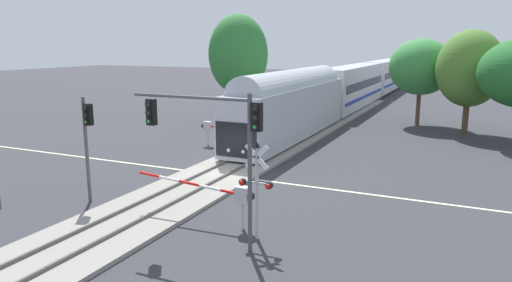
{
  "coord_description": "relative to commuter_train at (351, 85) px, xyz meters",
  "views": [
    {
      "loc": [
        12.86,
        -22.97,
        7.39
      ],
      "look_at": [
        1.86,
        0.86,
        2.0
      ],
      "focal_mm": 33.17,
      "sensor_mm": 36.0,
      "label": 1
    }
  ],
  "objects": [
    {
      "name": "commuter_train",
      "position": [
        0.0,
        0.0,
        0.0
      ],
      "size": [
        3.04,
        62.2,
        5.16
      ],
      "color": "#B2B7C1",
      "rests_on": "railway_track"
    },
    {
      "name": "elm_centre_background",
      "position": [
        8.3,
        -8.28,
        2.61
      ],
      "size": [
        5.66,
        5.66,
        7.91
      ],
      "color": "brown",
      "rests_on": "ground"
    },
    {
      "name": "crossing_gate_far",
      "position": [
        -4.14,
        -24.24,
        -1.35
      ],
      "size": [
        5.8,
        0.4,
        1.8
      ],
      "color": "#B7B7BC",
      "rests_on": "ground"
    },
    {
      "name": "traffic_signal_near_right",
      "position": [
        4.52,
        -39.47,
        1.62
      ],
      "size": [
        5.32,
        0.38,
        5.75
      ],
      "color": "#4C4C51",
      "rests_on": "ground"
    },
    {
      "name": "railway_track",
      "position": [
        -0.0,
        -30.97,
        -2.65
      ],
      "size": [
        4.4,
        80.0,
        0.32
      ],
      "color": "gray",
      "rests_on": "ground"
    },
    {
      "name": "ground_plane",
      "position": [
        -0.0,
        -30.97,
        -2.74
      ],
      "size": [
        220.0,
        220.0,
        0.0
      ],
      "primitive_type": "plane",
      "color": "#333338"
    },
    {
      "name": "oak_far_right",
      "position": [
        12.4,
        -11.12,
        2.68
      ],
      "size": [
        5.32,
        5.32,
        8.6
      ],
      "color": "brown",
      "rests_on": "ground"
    },
    {
      "name": "road_centre_stripe",
      "position": [
        -0.0,
        -30.97,
        -2.74
      ],
      "size": [
        44.0,
        0.2,
        0.01
      ],
      "color": "beige",
      "rests_on": "ground"
    },
    {
      "name": "crossing_gate_near",
      "position": [
        4.18,
        -37.7,
        -1.31
      ],
      "size": [
        5.63,
        0.4,
        1.87
      ],
      "color": "#B7B7BC",
      "rests_on": "ground"
    },
    {
      "name": "crossing_signal_mast",
      "position": [
        5.69,
        -38.38,
        -0.39
      ],
      "size": [
        1.36,
        0.44,
        3.84
      ],
      "color": "#B2B2B7",
      "rests_on": "ground"
    },
    {
      "name": "oak_behind_train",
      "position": [
        -8.36,
        -12.12,
        3.65
      ],
      "size": [
        5.81,
        5.81,
        10.27
      ],
      "color": "#4C3828",
      "rests_on": "ground"
    },
    {
      "name": "traffic_signal_median",
      "position": [
        -3.22,
        -37.74,
        0.63
      ],
      "size": [
        0.53,
        0.38,
        5.03
      ],
      "color": "#4C4C51",
      "rests_on": "ground"
    }
  ]
}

